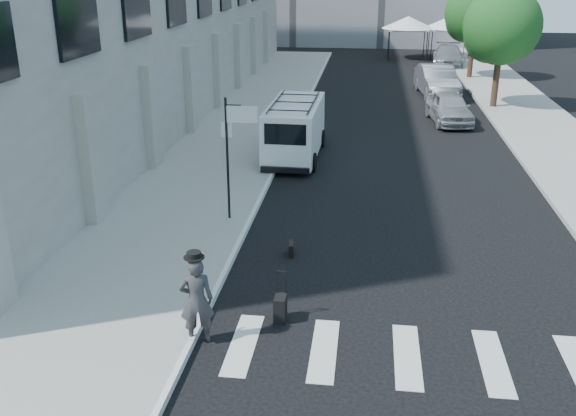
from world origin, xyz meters
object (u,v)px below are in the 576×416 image
(parked_car_a, at_px, (449,108))
(parked_car_b, at_px, (437,81))
(businessman, at_px, (197,301))
(briefcase, at_px, (291,249))
(cargo_van, at_px, (295,129))
(parked_car_c, at_px, (448,56))
(suitcase, at_px, (280,308))

(parked_car_a, xyz_separation_m, parked_car_b, (0.00, 6.55, 0.13))
(businessman, distance_m, parked_car_b, 27.09)
(briefcase, relative_size, parked_car_b, 0.09)
(cargo_van, xyz_separation_m, parked_car_b, (6.50, 13.01, -0.26))
(parked_car_c, bearing_deg, briefcase, -97.64)
(briefcase, relative_size, parked_car_c, 0.09)
(briefcase, relative_size, cargo_van, 0.08)
(briefcase, height_order, parked_car_a, parked_car_a)
(parked_car_b, bearing_deg, cargo_van, -122.72)
(businessman, distance_m, suitcase, 1.92)
(parked_car_b, bearing_deg, suitcase, -108.27)
(suitcase, relative_size, parked_car_b, 0.21)
(briefcase, bearing_deg, parked_car_a, 63.34)
(briefcase, bearing_deg, businessman, -114.37)
(businessman, xyz_separation_m, parked_car_b, (6.90, 26.20, -0.08))
(cargo_van, bearing_deg, parked_car_a, 45.82)
(parked_car_a, bearing_deg, cargo_van, -141.75)
(businessman, height_order, suitcase, businessman)
(suitcase, distance_m, parked_car_a, 19.42)
(businessman, relative_size, briefcase, 4.18)
(businessman, distance_m, parked_car_c, 38.51)
(briefcase, bearing_deg, cargo_van, 89.14)
(parked_car_b, bearing_deg, parked_car_a, -96.19)
(cargo_van, bearing_deg, suitcase, -83.86)
(businessman, height_order, cargo_van, cargo_van)
(briefcase, distance_m, cargo_van, 9.05)
(parked_car_a, bearing_deg, suitcase, -112.73)
(businessman, xyz_separation_m, parked_car_a, (6.90, 19.65, -0.21))
(suitcase, bearing_deg, parked_car_a, 75.12)
(briefcase, distance_m, parked_car_a, 16.40)
(parked_car_b, bearing_deg, businessman, -110.94)
(briefcase, height_order, parked_car_c, parked_car_c)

